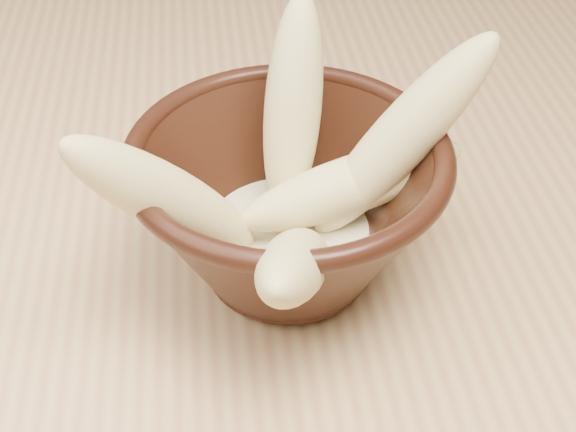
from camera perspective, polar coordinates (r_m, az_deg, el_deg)
name	(u,v)px	position (r m, az deg, el deg)	size (l,w,h in m)	color
table	(541,259)	(0.66, 17.55, -2.95)	(1.20, 0.80, 0.75)	tan
bowl	(288,205)	(0.46, 0.00, 0.81)	(0.18, 0.18, 0.10)	black
milk_puddle	(288,236)	(0.48, 0.00, -1.46)	(0.10, 0.10, 0.01)	beige
banana_upright	(293,107)	(0.48, 0.36, 7.75)	(0.03, 0.03, 0.13)	#E7D388
banana_left	(167,198)	(0.43, -8.62, 1.28)	(0.03, 0.03, 0.14)	#E7D388
banana_right	(401,138)	(0.46, 8.06, 5.50)	(0.03, 0.03, 0.15)	#E7D388
banana_across	(352,185)	(0.47, 4.56, 2.24)	(0.03, 0.03, 0.14)	#E7D388
banana_front	(294,265)	(0.40, 0.45, -3.51)	(0.03, 0.03, 0.13)	#E7D388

